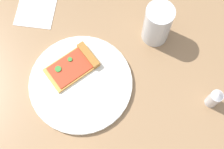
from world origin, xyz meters
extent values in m
plane|color=#93704C|center=(0.00, 0.00, 0.00)|extent=(2.40, 2.40, 0.00)
cylinder|color=silver|center=(0.02, 0.00, 0.01)|extent=(0.27, 0.27, 0.01)
cube|color=gold|center=(0.06, -0.02, 0.02)|extent=(0.12, 0.15, 0.01)
cube|color=#A36B2D|center=(0.04, -0.07, 0.02)|extent=(0.08, 0.05, 0.02)
cube|color=red|center=(0.06, -0.02, 0.02)|extent=(0.11, 0.13, 0.00)
cylinder|color=#388433|center=(0.08, 0.00, 0.03)|extent=(0.02, 0.02, 0.00)
cylinder|color=#388433|center=(0.07, -0.04, 0.03)|extent=(0.01, 0.01, 0.00)
cylinder|color=silver|center=(-0.09, -0.22, 0.06)|extent=(0.07, 0.07, 0.12)
cylinder|color=black|center=(-0.09, -0.22, 0.06)|extent=(0.06, 0.06, 0.11)
cube|color=white|center=(0.25, -0.14, 0.00)|extent=(0.15, 0.16, 0.00)
cylinder|color=silver|center=(-0.30, -0.12, 0.03)|extent=(0.03, 0.03, 0.06)
cone|color=silver|center=(-0.30, -0.12, 0.07)|extent=(0.03, 0.03, 0.01)
camera|label=1|loc=(-0.18, 0.19, 0.78)|focal=49.91mm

